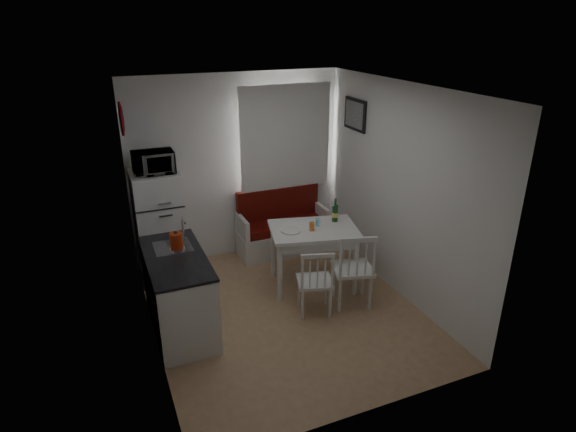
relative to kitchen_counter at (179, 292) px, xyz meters
name	(u,v)px	position (x,y,z in m)	size (l,w,h in m)	color
floor	(285,311)	(1.20, -0.16, -0.46)	(3.00, 3.50, 0.02)	#A68158
ceiling	(284,88)	(1.20, -0.16, 2.14)	(3.00, 3.50, 0.02)	white
wall_back	(237,168)	(1.20, 1.59, 0.84)	(3.00, 0.02, 2.60)	white
wall_front	(369,286)	(1.20, -1.91, 0.84)	(3.00, 0.02, 2.60)	white
wall_left	(143,232)	(-0.30, -0.16, 0.84)	(0.02, 3.50, 2.60)	white
wall_right	(399,192)	(2.70, -0.16, 0.84)	(0.02, 3.50, 2.60)	white
window	(284,141)	(1.90, 1.56, 1.17)	(1.22, 0.06, 1.47)	white
curtain	(286,138)	(1.90, 1.49, 1.22)	(1.35, 0.02, 1.50)	white
kitchen_counter	(179,292)	(0.00, 0.00, 0.00)	(0.62, 1.32, 1.16)	white
wall_sign	(122,119)	(-0.27, 1.29, 1.69)	(0.40, 0.40, 0.03)	navy
picture_frame	(355,114)	(2.67, 0.94, 1.59)	(0.04, 0.52, 0.42)	black
bench	(282,232)	(1.78, 1.35, -0.14)	(1.32, 0.51, 0.95)	white
dining_table	(314,235)	(1.77, 0.27, 0.26)	(1.23, 0.99, 0.81)	white
chair_left	(318,276)	(1.52, -0.38, 0.07)	(0.49, 0.48, 0.46)	white
chair_right	(357,263)	(2.02, -0.40, 0.14)	(0.56, 0.55, 0.52)	white
fridge	(160,226)	(0.02, 1.24, 0.28)	(0.59, 0.59, 1.48)	white
microwave	(153,162)	(0.02, 1.19, 1.16)	(0.49, 0.33, 0.27)	white
kettle	(176,241)	(0.05, 0.13, 0.56)	(0.17, 0.17, 0.22)	#AE2B0D
wine_bottle	(335,210)	(2.12, 0.37, 0.51)	(0.08, 0.08, 0.31)	#15411C
drinking_glass_orange	(312,226)	(1.72, 0.22, 0.41)	(0.06, 0.06, 0.11)	orange
drinking_glass_blue	(318,222)	(1.85, 0.32, 0.40)	(0.06, 0.06, 0.10)	#8ED7F1
plate	(291,231)	(1.47, 0.29, 0.36)	(0.24, 0.24, 0.02)	white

